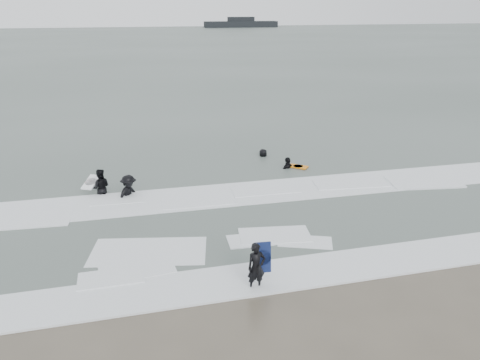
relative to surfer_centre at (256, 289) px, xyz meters
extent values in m
plane|color=brown|center=(0.93, 1.10, 0.00)|extent=(320.00, 320.00, 0.00)
plane|color=#47544C|center=(0.93, 81.10, 0.06)|extent=(320.00, 320.00, 0.00)
imported|color=black|center=(0.00, 0.00, 0.00)|extent=(0.59, 0.43, 1.51)
imported|color=black|center=(-4.78, 8.57, 0.00)|extent=(0.85, 0.67, 1.72)
imported|color=black|center=(-3.58, 7.97, 0.00)|extent=(1.32, 1.36, 1.86)
imported|color=black|center=(4.33, 9.98, 0.00)|extent=(1.10, 0.87, 1.75)
imported|color=black|center=(3.62, 12.10, 0.00)|extent=(0.89, 0.71, 1.60)
cube|color=white|center=(0.93, 0.50, 0.03)|extent=(30.03, 2.32, 0.07)
cube|color=white|center=(0.93, 7.10, 0.04)|extent=(30.00, 2.60, 0.09)
cube|color=black|center=(34.86, 150.98, 1.03)|extent=(24.81, 4.43, 1.95)
cube|color=black|center=(34.86, 150.98, 2.72)|extent=(8.86, 2.66, 1.42)
camera|label=1|loc=(-3.12, -11.36, 7.91)|focal=35.00mm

